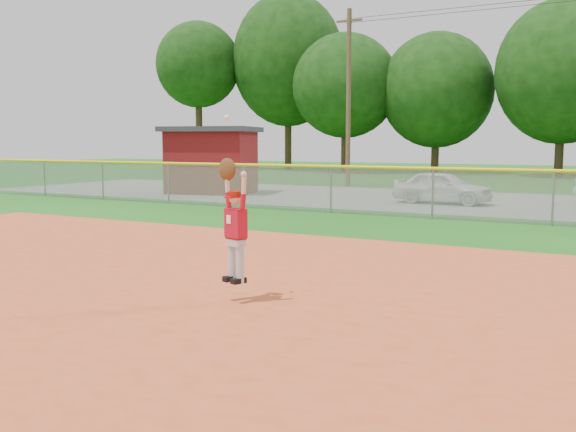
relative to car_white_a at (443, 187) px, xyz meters
name	(u,v)px	position (x,y,z in m)	size (l,w,h in m)	color
ground	(255,283)	(0.97, -14.61, -0.64)	(120.00, 120.00, 0.00)	#1A5B14
clay_infield	(125,328)	(0.97, -17.61, -0.62)	(24.00, 16.00, 0.04)	#C24923
parking_strip	(478,202)	(0.97, 1.39, -0.62)	(44.00, 10.00, 0.03)	gray
car_white_a	(443,187)	(0.00, 0.00, 0.00)	(1.43, 3.56, 1.21)	white
utility_shed	(212,160)	(-10.36, 0.01, 0.87)	(4.58, 3.96, 2.95)	#5F0D0F
outfield_fence	(433,189)	(0.97, -4.61, 0.25)	(40.06, 0.10, 1.55)	gray
power_lines	(534,88)	(1.97, 7.39, 4.04)	(19.40, 0.24, 9.00)	#4C3823
tree_line	(572,62)	(1.93, 23.30, 6.90)	(62.37, 13.00, 14.43)	#422D1C
ballplayer	(234,221)	(1.46, -15.91, 0.54)	(0.57, 0.36, 2.33)	silver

